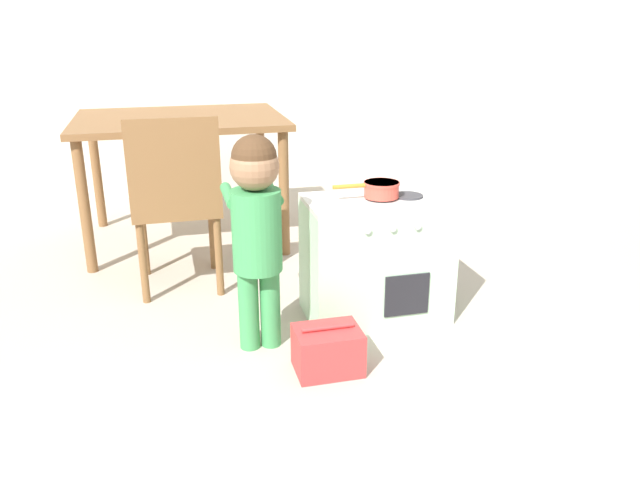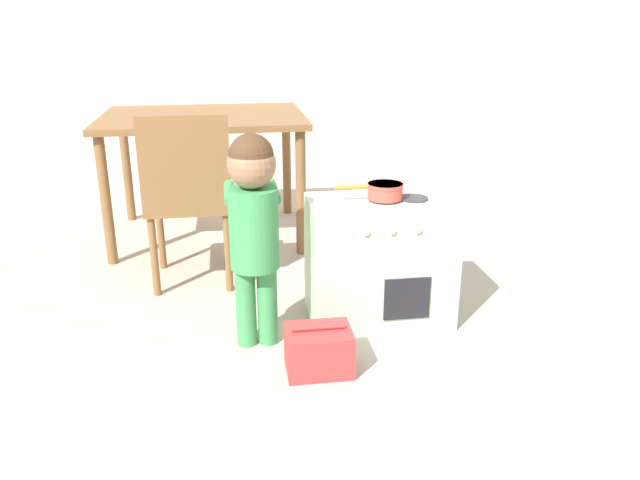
% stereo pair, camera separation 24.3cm
% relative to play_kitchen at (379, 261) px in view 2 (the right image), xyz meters
% --- Properties ---
extents(ground_plane, '(16.00, 16.00, 0.00)m').
position_rel_play_kitchen_xyz_m(ground_plane, '(-0.28, -1.01, -0.27)').
color(ground_plane, '#B2A899').
extents(wall_back, '(10.00, 0.06, 2.60)m').
position_rel_play_kitchen_xyz_m(wall_back, '(-0.28, 2.30, 1.03)').
color(wall_back, silver).
rests_on(wall_back, ground_plane).
extents(play_kitchen, '(0.61, 0.38, 0.55)m').
position_rel_play_kitchen_xyz_m(play_kitchen, '(0.00, 0.00, 0.00)').
color(play_kitchen, '#B2DBB7').
rests_on(play_kitchen, ground_plane).
extents(toy_pot, '(0.29, 0.15, 0.07)m').
position_rel_play_kitchen_xyz_m(toy_pot, '(0.01, 0.00, 0.32)').
color(toy_pot, '#E04C3D').
rests_on(toy_pot, play_kitchen).
extents(child_figure, '(0.22, 0.35, 0.87)m').
position_rel_play_kitchen_xyz_m(child_figure, '(-0.54, -0.15, 0.28)').
color(child_figure, '#3D9351').
rests_on(child_figure, ground_plane).
extents(toy_basket, '(0.25, 0.19, 0.19)m').
position_rel_play_kitchen_xyz_m(toy_basket, '(-0.33, -0.40, -0.19)').
color(toy_basket, '#D13838').
rests_on(toy_basket, ground_plane).
extents(dining_table, '(1.16, 0.91, 0.74)m').
position_rel_play_kitchen_xyz_m(dining_table, '(-0.76, 1.24, 0.38)').
color(dining_table, brown).
rests_on(dining_table, ground_plane).
extents(dining_chair_near, '(0.41, 0.41, 0.86)m').
position_rel_play_kitchen_xyz_m(dining_chair_near, '(-0.82, 0.49, 0.19)').
color(dining_chair_near, brown).
rests_on(dining_chair_near, ground_plane).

